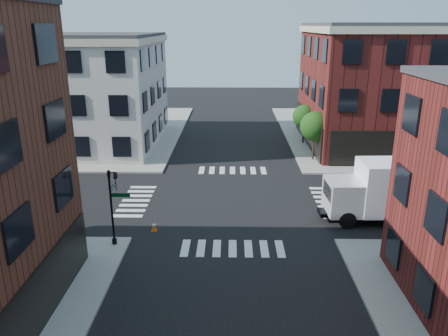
% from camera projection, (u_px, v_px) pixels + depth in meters
% --- Properties ---
extents(ground, '(120.00, 120.00, 0.00)m').
position_uv_depth(ground, '(233.00, 201.00, 31.50)').
color(ground, black).
rests_on(ground, ground).
extents(sidewalk_ne, '(30.00, 30.00, 0.15)m').
position_uv_depth(sidewalk_ne, '(412.00, 133.00, 51.06)').
color(sidewalk_ne, gray).
rests_on(sidewalk_ne, ground).
extents(sidewalk_nw, '(30.00, 30.00, 0.15)m').
position_uv_depth(sidewalk_nw, '(56.00, 131.00, 51.78)').
color(sidewalk_nw, gray).
rests_on(sidewalk_nw, ground).
extents(building_ne, '(25.00, 16.00, 12.00)m').
position_uv_depth(building_ne, '(434.00, 88.00, 44.47)').
color(building_ne, '#401410').
rests_on(building_ne, ground).
extents(building_nw, '(22.00, 16.00, 11.00)m').
position_uv_depth(building_nw, '(50.00, 92.00, 45.30)').
color(building_nw, '#B9B3A9').
rests_on(building_nw, ground).
extents(tree_near, '(2.69, 2.69, 4.49)m').
position_uv_depth(tree_near, '(315.00, 128.00, 39.85)').
color(tree_near, black).
rests_on(tree_near, ground).
extents(tree_far, '(2.43, 2.43, 4.07)m').
position_uv_depth(tree_far, '(305.00, 118.00, 45.64)').
color(tree_far, black).
rests_on(tree_far, ground).
extents(signal_pole, '(1.29, 1.24, 4.60)m').
position_uv_depth(signal_pole, '(113.00, 199.00, 24.38)').
color(signal_pole, black).
rests_on(signal_pole, ground).
extents(box_truck, '(8.84, 2.99, 3.95)m').
position_uv_depth(box_truck, '(396.00, 190.00, 27.91)').
color(box_truck, white).
rests_on(box_truck, ground).
extents(traffic_cone, '(0.37, 0.37, 0.63)m').
position_uv_depth(traffic_cone, '(154.00, 226.00, 26.90)').
color(traffic_cone, '#EC560A').
rests_on(traffic_cone, ground).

